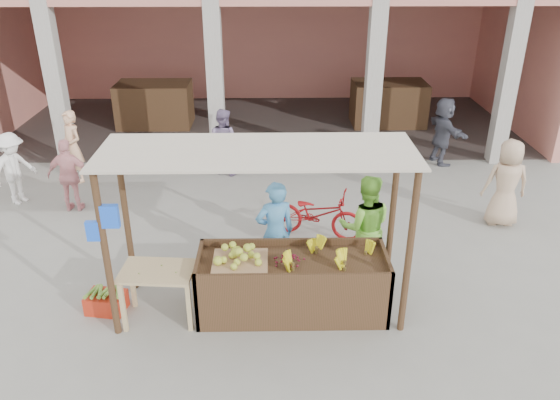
{
  "coord_description": "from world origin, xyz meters",
  "views": [
    {
      "loc": [
        0.22,
        -6.31,
        4.77
      ],
      "look_at": [
        0.35,
        1.2,
        1.16
      ],
      "focal_mm": 35.0,
      "sensor_mm": 36.0,
      "label": 1
    }
  ],
  "objects_px": {
    "side_table": "(158,279)",
    "vendor_blue": "(275,229)",
    "motorcycle": "(317,213)",
    "red_crate": "(106,302)",
    "vendor_green": "(365,224)",
    "fruit_stall": "(292,286)"
  },
  "relations": [
    {
      "from": "red_crate",
      "to": "vendor_green",
      "type": "distance_m",
      "value": 3.92
    },
    {
      "from": "red_crate",
      "to": "vendor_green",
      "type": "xyz_separation_m",
      "value": [
        3.75,
        0.87,
        0.75
      ]
    },
    {
      "from": "fruit_stall",
      "to": "red_crate",
      "type": "relative_size",
      "value": 4.99
    },
    {
      "from": "vendor_green",
      "to": "vendor_blue",
      "type": "bearing_deg",
      "value": 9.1
    },
    {
      "from": "vendor_green",
      "to": "motorcycle",
      "type": "height_order",
      "value": "vendor_green"
    },
    {
      "from": "fruit_stall",
      "to": "motorcycle",
      "type": "distance_m",
      "value": 2.19
    },
    {
      "from": "fruit_stall",
      "to": "vendor_blue",
      "type": "height_order",
      "value": "vendor_blue"
    },
    {
      "from": "side_table",
      "to": "motorcycle",
      "type": "relative_size",
      "value": 0.59
    },
    {
      "from": "vendor_green",
      "to": "motorcycle",
      "type": "xyz_separation_m",
      "value": [
        -0.62,
        1.23,
        -0.43
      ]
    },
    {
      "from": "side_table",
      "to": "vendor_blue",
      "type": "xyz_separation_m",
      "value": [
        1.58,
        0.92,
        0.23
      ]
    },
    {
      "from": "fruit_stall",
      "to": "vendor_blue",
      "type": "distance_m",
      "value": 0.94
    },
    {
      "from": "red_crate",
      "to": "motorcycle",
      "type": "xyz_separation_m",
      "value": [
        3.13,
        2.1,
        0.32
      ]
    },
    {
      "from": "motorcycle",
      "to": "side_table",
      "type": "bearing_deg",
      "value": 151.99
    },
    {
      "from": "fruit_stall",
      "to": "side_table",
      "type": "xyz_separation_m",
      "value": [
        -1.81,
        -0.15,
        0.25
      ]
    },
    {
      "from": "fruit_stall",
      "to": "vendor_green",
      "type": "distance_m",
      "value": 1.52
    },
    {
      "from": "fruit_stall",
      "to": "side_table",
      "type": "relative_size",
      "value": 2.56
    },
    {
      "from": "side_table",
      "to": "red_crate",
      "type": "relative_size",
      "value": 1.95
    },
    {
      "from": "red_crate",
      "to": "motorcycle",
      "type": "height_order",
      "value": "motorcycle"
    },
    {
      "from": "vendor_blue",
      "to": "motorcycle",
      "type": "relative_size",
      "value": 1.01
    },
    {
      "from": "side_table",
      "to": "motorcycle",
      "type": "bearing_deg",
      "value": 48.96
    },
    {
      "from": "vendor_blue",
      "to": "vendor_green",
      "type": "relative_size",
      "value": 0.99
    },
    {
      "from": "red_crate",
      "to": "motorcycle",
      "type": "relative_size",
      "value": 0.3
    }
  ]
}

